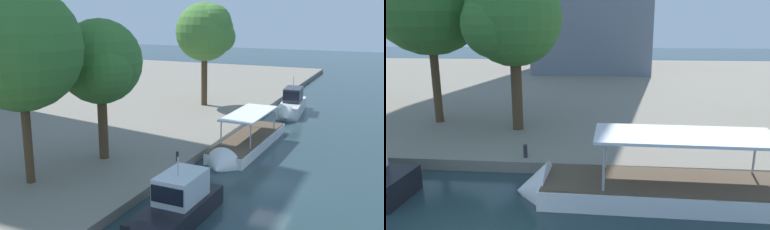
{
  "view_description": "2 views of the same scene",
  "coord_description": "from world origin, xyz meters",
  "views": [
    {
      "loc": [
        -27.5,
        -7.06,
        11.15
      ],
      "look_at": [
        4.18,
        7.72,
        3.12
      ],
      "focal_mm": 42.11,
      "sensor_mm": 36.0,
      "label": 1
    },
    {
      "loc": [
        4.51,
        -10.36,
        7.28
      ],
      "look_at": [
        2.92,
        7.74,
        2.75
      ],
      "focal_mm": 33.92,
      "sensor_mm": 36.0,
      "label": 2
    }
  ],
  "objects": [
    {
      "name": "tour_boat_2",
      "position": [
        6.58,
        4.04,
        0.28
      ],
      "size": [
        13.06,
        3.26,
        4.19
      ],
      "rotation": [
        0.0,
        0.0,
        3.12
      ],
      "color": "white",
      "rests_on": "ground_plane"
    },
    {
      "name": "dock_promenade",
      "position": [
        0.0,
        33.86,
        0.3
      ],
      "size": [
        120.0,
        55.0,
        0.59
      ],
      "primitive_type": "cube",
      "color": "gray",
      "rests_on": "ground_plane"
    },
    {
      "name": "mooring_bollard_0",
      "position": [
        0.25,
        7.06,
        0.98
      ],
      "size": [
        0.24,
        0.24,
        0.72
      ],
      "color": "#2D2D33",
      "rests_on": "dock_promenade"
    },
    {
      "name": "tree_0",
      "position": [
        -1.74,
        12.08,
        7.68
      ],
      "size": [
        6.04,
        6.04,
        10.15
      ],
      "color": "#4C3823",
      "rests_on": "dock_promenade"
    }
  ]
}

